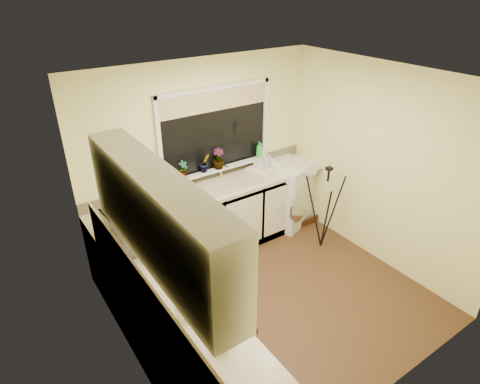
% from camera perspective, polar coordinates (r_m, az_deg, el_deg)
% --- Properties ---
extents(floor, '(3.20, 3.20, 0.00)m').
position_cam_1_polar(floor, '(4.84, 4.51, -14.48)').
color(floor, brown).
rests_on(floor, ground).
extents(ceiling, '(3.20, 3.20, 0.00)m').
position_cam_1_polar(ceiling, '(3.67, 5.97, 15.07)').
color(ceiling, white).
rests_on(ceiling, ground).
extents(wall_back, '(3.20, 0.00, 3.20)m').
position_cam_1_polar(wall_back, '(5.23, -5.32, 4.95)').
color(wall_back, '#FCF9A8').
rests_on(wall_back, ground).
extents(wall_front, '(3.20, 0.00, 3.20)m').
position_cam_1_polar(wall_front, '(3.32, 22.08, -12.30)').
color(wall_front, '#FCF9A8').
rests_on(wall_front, ground).
extents(wall_left, '(0.00, 3.00, 3.00)m').
position_cam_1_polar(wall_left, '(3.47, -16.06, -9.17)').
color(wall_left, '#FCF9A8').
rests_on(wall_left, ground).
extents(wall_right, '(0.00, 3.00, 3.00)m').
position_cam_1_polar(wall_right, '(5.19, 18.99, 3.29)').
color(wall_right, '#FCF9A8').
rests_on(wall_right, ground).
extents(base_cabinet_back, '(2.55, 0.60, 0.86)m').
position_cam_1_polar(base_cabinet_back, '(5.23, -6.39, -4.97)').
color(base_cabinet_back, silver).
rests_on(base_cabinet_back, floor).
extents(base_cabinet_left, '(0.54, 2.40, 0.86)m').
position_cam_1_polar(base_cabinet_left, '(3.86, -8.40, -19.54)').
color(base_cabinet_left, silver).
rests_on(base_cabinet_left, floor).
extents(worktop_back, '(3.20, 0.60, 0.04)m').
position_cam_1_polar(worktop_back, '(5.14, -3.48, 0.34)').
color(worktop_back, beige).
rests_on(worktop_back, base_cabinet_back).
extents(worktop_left, '(0.60, 2.40, 0.04)m').
position_cam_1_polar(worktop_left, '(3.55, -8.92, -14.61)').
color(worktop_left, beige).
rests_on(worktop_left, base_cabinet_left).
extents(upper_cabinet, '(0.28, 1.90, 0.70)m').
position_cam_1_polar(upper_cabinet, '(2.84, -11.43, -3.58)').
color(upper_cabinet, silver).
rests_on(upper_cabinet, wall_left).
extents(splashback_left, '(0.02, 2.40, 0.45)m').
position_cam_1_polar(splashback_left, '(3.31, -13.80, -13.18)').
color(splashback_left, beige).
rests_on(splashback_left, wall_left).
extents(splashback_back, '(3.20, 0.02, 0.14)m').
position_cam_1_polar(splashback_back, '(5.33, -5.13, 2.38)').
color(splashback_back, beige).
rests_on(splashback_back, wall_back).
extents(window_glass, '(1.50, 0.02, 1.00)m').
position_cam_1_polar(window_glass, '(5.19, -3.46, 8.70)').
color(window_glass, black).
rests_on(window_glass, wall_back).
extents(window_blind, '(1.50, 0.02, 0.25)m').
position_cam_1_polar(window_blind, '(5.06, -3.43, 12.63)').
color(window_blind, tan).
rests_on(window_blind, wall_back).
extents(windowsill, '(1.60, 0.14, 0.03)m').
position_cam_1_polar(windowsill, '(5.34, -2.99, 3.32)').
color(windowsill, white).
rests_on(windowsill, wall_back).
extents(sink, '(0.82, 0.46, 0.03)m').
position_cam_1_polar(sink, '(5.22, -1.62, 1.24)').
color(sink, tan).
rests_on(sink, worktop_back).
extents(faucet, '(0.03, 0.03, 0.24)m').
position_cam_1_polar(faucet, '(5.31, -2.70, 2.99)').
color(faucet, silver).
rests_on(faucet, worktop_back).
extents(washing_machine, '(0.84, 0.83, 0.94)m').
position_cam_1_polar(washing_machine, '(5.96, 6.29, -0.11)').
color(washing_machine, white).
rests_on(washing_machine, floor).
extents(laptop, '(0.44, 0.44, 0.24)m').
position_cam_1_polar(laptop, '(4.83, -10.91, -0.98)').
color(laptop, '#ADADB5').
rests_on(laptop, worktop_back).
extents(kettle, '(0.14, 0.14, 0.19)m').
position_cam_1_polar(kettle, '(3.92, -11.18, -7.92)').
color(kettle, white).
rests_on(kettle, worktop_left).
extents(dish_rack, '(0.51, 0.43, 0.07)m').
position_cam_1_polar(dish_rack, '(5.56, 3.44, 3.18)').
color(dish_rack, beige).
rests_on(dish_rack, worktop_back).
extents(tripod, '(0.64, 0.64, 1.17)m').
position_cam_1_polar(tripod, '(5.42, 11.76, -2.23)').
color(tripod, black).
rests_on(tripod, floor).
extents(glass_jug, '(0.11, 0.11, 0.16)m').
position_cam_1_polar(glass_jug, '(3.13, -2.01, -18.79)').
color(glass_jug, '#B5BCC1').
rests_on(glass_jug, worktop_left).
extents(steel_jar, '(0.08, 0.08, 0.11)m').
position_cam_1_polar(steel_jar, '(3.31, -8.38, -16.57)').
color(steel_jar, white).
rests_on(steel_jar, worktop_left).
extents(microwave, '(0.42, 0.60, 0.32)m').
position_cam_1_polar(microwave, '(4.17, -15.05, -4.97)').
color(microwave, white).
rests_on(microwave, worktop_left).
extents(plant_a, '(0.13, 0.09, 0.22)m').
position_cam_1_polar(plant_a, '(5.07, -7.90, 3.21)').
color(plant_a, '#999999').
rests_on(plant_a, windowsill).
extents(plant_b, '(0.14, 0.11, 0.24)m').
position_cam_1_polar(plant_b, '(5.18, -4.96, 4.05)').
color(plant_b, '#999999').
rests_on(plant_b, windowsill).
extents(plant_c, '(0.18, 0.18, 0.27)m').
position_cam_1_polar(plant_c, '(5.26, -3.05, 4.68)').
color(plant_c, '#999999').
rests_on(plant_c, windowsill).
extents(soap_bottle_green, '(0.09, 0.09, 0.22)m').
position_cam_1_polar(soap_bottle_green, '(5.60, 2.69, 5.93)').
color(soap_bottle_green, green).
rests_on(soap_bottle_green, windowsill).
extents(soap_bottle_clear, '(0.10, 0.10, 0.18)m').
position_cam_1_polar(soap_bottle_clear, '(5.66, 2.95, 5.92)').
color(soap_bottle_clear, '#999999').
rests_on(soap_bottle_clear, windowsill).
extents(cup_back, '(0.16, 0.16, 0.11)m').
position_cam_1_polar(cup_back, '(5.68, 4.98, 3.89)').
color(cup_back, white).
rests_on(cup_back, worktop_back).
extents(cup_left, '(0.13, 0.13, 0.10)m').
position_cam_1_polar(cup_left, '(3.35, -6.87, -15.88)').
color(cup_left, beige).
rests_on(cup_left, worktop_left).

